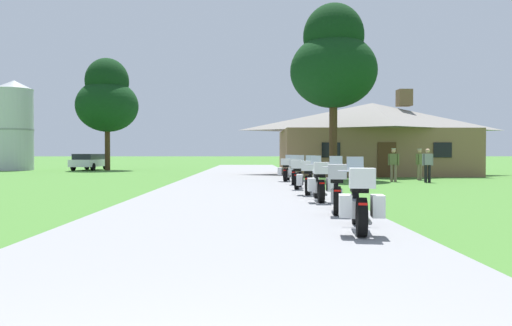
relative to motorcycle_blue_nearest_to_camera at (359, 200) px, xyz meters
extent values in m
plane|color=#42752D|center=(-2.24, 13.08, -0.61)|extent=(500.00, 500.00, 0.00)
cube|color=gray|center=(-2.24, 11.08, -0.58)|extent=(6.40, 80.00, 0.06)
cylinder|color=black|center=(0.14, 0.95, -0.23)|extent=(0.20, 0.65, 0.64)
cylinder|color=black|center=(-0.07, -0.47, -0.23)|extent=(0.24, 0.66, 0.64)
cube|color=silver|center=(0.03, 0.22, -0.17)|extent=(0.34, 0.59, 0.30)
ellipsoid|color=#1E3899|center=(0.07, 0.48, 0.28)|extent=(0.37, 0.56, 0.26)
cube|color=black|center=(0.00, 0.02, 0.19)|extent=(0.35, 0.55, 0.10)
cylinder|color=silver|center=(0.13, 0.91, 0.47)|extent=(0.66, 0.13, 0.03)
cylinder|color=silver|center=(0.14, 0.95, 0.13)|extent=(0.09, 0.24, 0.73)
cube|color=#B2BCC6|center=(0.15, 1.01, 0.61)|extent=(0.33, 0.15, 0.27)
sphere|color=silver|center=(0.13, 0.91, 0.33)|extent=(0.11, 0.11, 0.11)
cube|color=silver|center=(-0.08, -0.52, 0.41)|extent=(0.45, 0.41, 0.32)
cube|color=red|center=(-0.10, -0.69, 0.00)|extent=(0.14, 0.05, 0.06)
cylinder|color=silver|center=(0.11, -0.18, -0.33)|extent=(0.15, 0.55, 0.07)
cube|color=silver|center=(-0.32, -0.39, -0.05)|extent=(0.26, 0.42, 0.36)
cube|color=silver|center=(0.20, -0.46, -0.05)|extent=(0.26, 0.42, 0.36)
cylinder|color=black|center=(0.26, 3.73, -0.23)|extent=(0.21, 0.65, 0.64)
cylinder|color=black|center=(0.03, 2.31, -0.23)|extent=(0.25, 0.66, 0.64)
cube|color=silver|center=(0.14, 3.00, -0.17)|extent=(0.35, 0.59, 0.30)
ellipsoid|color=silver|center=(0.18, 3.26, 0.28)|extent=(0.38, 0.56, 0.26)
cube|color=black|center=(0.11, 2.80, 0.19)|extent=(0.36, 0.56, 0.10)
cylinder|color=silver|center=(0.25, 3.69, 0.47)|extent=(0.66, 0.14, 0.03)
cylinder|color=silver|center=(0.26, 3.73, 0.13)|extent=(0.10, 0.24, 0.73)
cube|color=#B2BCC6|center=(0.27, 3.79, 0.61)|extent=(0.33, 0.16, 0.27)
sphere|color=silver|center=(0.25, 3.69, 0.33)|extent=(0.11, 0.11, 0.11)
cube|color=#B7B7BC|center=(0.02, 2.26, 0.41)|extent=(0.45, 0.42, 0.32)
cube|color=red|center=(0.00, 2.09, 0.00)|extent=(0.14, 0.05, 0.06)
cylinder|color=silver|center=(0.22, 2.60, -0.33)|extent=(0.16, 0.55, 0.07)
cylinder|color=black|center=(0.14, 6.45, -0.23)|extent=(0.14, 0.64, 0.64)
cylinder|color=black|center=(0.08, 5.01, -0.23)|extent=(0.18, 0.65, 0.64)
cube|color=silver|center=(0.11, 5.71, -0.17)|extent=(0.28, 0.57, 0.30)
ellipsoid|color=silver|center=(0.12, 5.97, 0.28)|extent=(0.32, 0.53, 0.26)
cube|color=black|center=(0.10, 5.51, 0.19)|extent=(0.30, 0.53, 0.10)
cylinder|color=silver|center=(0.14, 6.41, 0.47)|extent=(0.66, 0.06, 0.03)
cylinder|color=silver|center=(0.14, 6.45, 0.13)|extent=(0.07, 0.24, 0.73)
cube|color=#B2BCC6|center=(0.14, 6.51, 0.61)|extent=(0.32, 0.12, 0.27)
sphere|color=silver|center=(0.14, 6.41, 0.33)|extent=(0.11, 0.11, 0.11)
cube|color=silver|center=(0.08, 4.96, 0.41)|extent=(0.41, 0.38, 0.32)
cube|color=red|center=(0.07, 4.79, 0.00)|extent=(0.14, 0.04, 0.06)
cylinder|color=silver|center=(0.23, 5.33, -0.33)|extent=(0.09, 0.55, 0.07)
cube|color=silver|center=(-0.18, 5.07, -0.05)|extent=(0.22, 0.41, 0.36)
cube|color=silver|center=(0.34, 5.05, -0.05)|extent=(0.22, 0.41, 0.36)
cylinder|color=black|center=(0.26, 8.87, -0.23)|extent=(0.22, 0.65, 0.64)
cylinder|color=black|center=(0.01, 7.45, -0.23)|extent=(0.26, 0.66, 0.64)
cube|color=silver|center=(0.13, 8.14, -0.17)|extent=(0.36, 0.60, 0.30)
ellipsoid|color=#195B33|center=(0.18, 8.40, 0.28)|extent=(0.39, 0.56, 0.26)
cube|color=black|center=(0.10, 7.95, 0.19)|extent=(0.37, 0.56, 0.10)
cylinder|color=silver|center=(0.26, 8.83, 0.47)|extent=(0.66, 0.15, 0.03)
cylinder|color=silver|center=(0.26, 8.87, 0.13)|extent=(0.10, 0.24, 0.73)
cube|color=#B2BCC6|center=(0.27, 8.93, 0.61)|extent=(0.33, 0.16, 0.27)
sphere|color=silver|center=(0.26, 8.83, 0.33)|extent=(0.11, 0.11, 0.11)
cube|color=silver|center=(0.00, 7.40, 0.41)|extent=(0.46, 0.43, 0.32)
cube|color=red|center=(-0.03, 7.24, 0.00)|extent=(0.14, 0.05, 0.06)
cylinder|color=silver|center=(0.20, 7.74, -0.33)|extent=(0.17, 0.55, 0.07)
cube|color=silver|center=(-0.24, 7.55, -0.05)|extent=(0.27, 0.43, 0.36)
cube|color=silver|center=(0.27, 7.46, -0.05)|extent=(0.27, 0.43, 0.36)
cylinder|color=black|center=(0.18, 11.43, -0.23)|extent=(0.23, 0.65, 0.64)
cylinder|color=black|center=(-0.10, 10.02, -0.23)|extent=(0.27, 0.66, 0.64)
cube|color=silver|center=(0.04, 10.71, -0.17)|extent=(0.36, 0.60, 0.30)
ellipsoid|color=maroon|center=(0.08, 10.96, 0.28)|extent=(0.39, 0.57, 0.26)
cube|color=black|center=(0.00, 10.51, 0.19)|extent=(0.37, 0.56, 0.10)
cylinder|color=silver|center=(0.17, 11.39, 0.47)|extent=(0.65, 0.16, 0.03)
cylinder|color=silver|center=(0.18, 11.43, 0.13)|extent=(0.10, 0.24, 0.73)
cube|color=#B2BCC6|center=(0.19, 11.49, 0.61)|extent=(0.33, 0.17, 0.27)
sphere|color=silver|center=(0.17, 11.39, 0.33)|extent=(0.11, 0.11, 0.11)
cube|color=silver|center=(-0.11, 9.97, 0.41)|extent=(0.46, 0.43, 0.32)
cube|color=red|center=(-0.14, 9.80, 0.00)|extent=(0.14, 0.06, 0.06)
cylinder|color=silver|center=(0.10, 10.31, -0.33)|extent=(0.17, 0.55, 0.07)
cylinder|color=black|center=(0.21, 14.28, -0.23)|extent=(0.18, 0.65, 0.64)
cylinder|color=black|center=(0.04, 12.85, -0.23)|extent=(0.23, 0.65, 0.64)
cube|color=silver|center=(0.12, 13.54, -0.17)|extent=(0.32, 0.59, 0.30)
ellipsoid|color=silver|center=(0.15, 13.80, 0.28)|extent=(0.36, 0.55, 0.26)
cube|color=black|center=(0.10, 13.34, 0.19)|extent=(0.34, 0.55, 0.10)
cylinder|color=silver|center=(0.20, 14.24, 0.47)|extent=(0.66, 0.11, 0.03)
cylinder|color=silver|center=(0.21, 14.28, 0.13)|extent=(0.09, 0.24, 0.73)
cube|color=#B2BCC6|center=(0.21, 14.34, 0.61)|extent=(0.33, 0.15, 0.27)
sphere|color=silver|center=(0.20, 14.24, 0.33)|extent=(0.11, 0.11, 0.11)
cube|color=#B7B7BC|center=(0.03, 12.80, 0.41)|extent=(0.44, 0.40, 0.32)
cube|color=red|center=(0.01, 12.63, 0.00)|extent=(0.14, 0.05, 0.06)
cylinder|color=silver|center=(0.21, 13.15, -0.33)|extent=(0.13, 0.55, 0.07)
cylinder|color=black|center=(0.13, 16.77, -0.23)|extent=(0.23, 0.65, 0.64)
cylinder|color=black|center=(-0.14, 15.35, -0.23)|extent=(0.27, 0.66, 0.64)
cube|color=silver|center=(-0.01, 16.04, -0.17)|extent=(0.36, 0.60, 0.30)
ellipsoid|color=silver|center=(0.04, 16.30, 0.28)|extent=(0.39, 0.57, 0.26)
cube|color=black|center=(-0.04, 15.85, 0.19)|extent=(0.37, 0.56, 0.10)
cylinder|color=silver|center=(0.12, 16.73, 0.47)|extent=(0.65, 0.15, 0.03)
cylinder|color=silver|center=(0.13, 16.77, 0.13)|extent=(0.10, 0.24, 0.73)
cube|color=#B2BCC6|center=(0.14, 16.83, 0.61)|extent=(0.33, 0.17, 0.27)
sphere|color=silver|center=(0.12, 16.73, 0.33)|extent=(0.11, 0.11, 0.11)
cube|color=silver|center=(-0.15, 15.30, 0.41)|extent=(0.46, 0.43, 0.32)
cube|color=red|center=(-0.18, 15.14, 0.00)|extent=(0.14, 0.06, 0.06)
cylinder|color=silver|center=(0.06, 15.64, -0.33)|extent=(0.17, 0.55, 0.07)
cube|color=silver|center=(-0.38, 15.45, -0.05)|extent=(0.27, 0.43, 0.36)
cube|color=silver|center=(0.13, 15.35, -0.05)|extent=(0.27, 0.43, 0.36)
cube|color=brown|center=(6.32, 24.14, 0.88)|extent=(11.94, 6.99, 2.98)
pyramid|color=gray|center=(6.32, 24.14, 3.28)|extent=(12.66, 7.41, 1.82)
cube|color=brown|center=(8.47, 24.14, 4.54)|extent=(0.90, 0.90, 1.10)
cube|color=#472D19|center=(6.32, 20.61, 0.44)|extent=(1.10, 0.08, 2.10)
cube|color=black|center=(2.98, 20.61, 1.03)|extent=(1.10, 0.06, 0.90)
cube|color=black|center=(9.66, 20.61, 1.03)|extent=(1.10, 0.06, 0.90)
cylinder|color=black|center=(6.78, 15.46, -0.18)|extent=(0.14, 0.14, 0.86)
cylinder|color=black|center=(6.96, 15.46, -0.18)|extent=(0.14, 0.14, 0.86)
cube|color=gray|center=(6.87, 15.46, 0.53)|extent=(0.36, 0.22, 0.56)
cylinder|color=gray|center=(6.64, 15.46, 0.51)|extent=(0.09, 0.09, 0.58)
cylinder|color=gray|center=(7.10, 15.47, 0.51)|extent=(0.09, 0.09, 0.58)
sphere|color=tan|center=(6.87, 15.46, 0.95)|extent=(0.21, 0.21, 0.21)
cylinder|color=#75664C|center=(7.33, 17.74, -0.18)|extent=(0.14, 0.14, 0.86)
cylinder|color=#75664C|center=(7.18, 17.64, -0.18)|extent=(0.14, 0.14, 0.86)
cube|color=#5B6638|center=(7.25, 17.69, 0.53)|extent=(0.42, 0.39, 0.56)
cylinder|color=#5B6638|center=(7.44, 17.83, 0.51)|extent=(0.09, 0.09, 0.58)
cylinder|color=#5B6638|center=(7.07, 17.55, 0.51)|extent=(0.09, 0.09, 0.58)
sphere|color=tan|center=(7.25, 17.69, 0.95)|extent=(0.21, 0.21, 0.21)
cylinder|color=#B2AD99|center=(7.25, 17.69, 1.05)|extent=(0.22, 0.22, 0.05)
cylinder|color=#75664C|center=(5.33, 16.25, -0.18)|extent=(0.14, 0.14, 0.86)
cylinder|color=#75664C|center=(5.49, 16.17, -0.18)|extent=(0.14, 0.14, 0.86)
cube|color=#5B6638|center=(5.41, 16.21, 0.53)|extent=(0.42, 0.35, 0.56)
cylinder|color=#5B6638|center=(5.21, 16.31, 0.51)|extent=(0.09, 0.09, 0.58)
cylinder|color=#5B6638|center=(5.62, 16.11, 0.51)|extent=(0.09, 0.09, 0.58)
sphere|color=tan|center=(5.41, 16.21, 0.95)|extent=(0.21, 0.21, 0.21)
cylinder|color=#B2AD99|center=(5.41, 16.21, 1.05)|extent=(0.22, 0.22, 0.05)
cylinder|color=#422D19|center=(2.74, 18.46, 1.72)|extent=(0.44, 0.44, 4.65)
ellipsoid|color=#0F3314|center=(2.74, 18.46, 5.35)|extent=(4.76, 4.76, 4.04)
ellipsoid|color=black|center=(2.74, 18.46, 7.26)|extent=(3.33, 3.33, 3.57)
cylinder|color=#422D19|center=(-13.97, 33.35, 1.42)|extent=(0.44, 0.44, 4.06)
ellipsoid|color=#0F3314|center=(-13.97, 33.35, 4.88)|extent=(5.21, 5.21, 4.43)
ellipsoid|color=black|center=(-13.97, 33.35, 6.97)|extent=(3.65, 3.65, 3.91)
cylinder|color=#B2B7BC|center=(-22.00, 33.72, 2.86)|extent=(3.04, 3.04, 6.93)
cone|color=#999EA3|center=(-22.00, 33.72, 6.70)|extent=(3.10, 3.10, 0.76)
cylinder|color=gray|center=(-22.00, 33.72, 2.86)|extent=(3.13, 3.13, 0.15)
cube|color=silver|center=(-15.71, 34.09, 0.01)|extent=(2.17, 4.72, 0.60)
cube|color=black|center=(-15.73, 33.89, 0.55)|extent=(1.85, 3.33, 0.48)
cylinder|color=black|center=(-16.46, 35.57, -0.29)|extent=(0.27, 0.65, 0.64)
cylinder|color=black|center=(-14.77, 35.45, -0.29)|extent=(0.27, 0.65, 0.64)
cylinder|color=black|center=(-16.66, 32.72, -0.29)|extent=(0.27, 0.65, 0.64)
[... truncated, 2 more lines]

